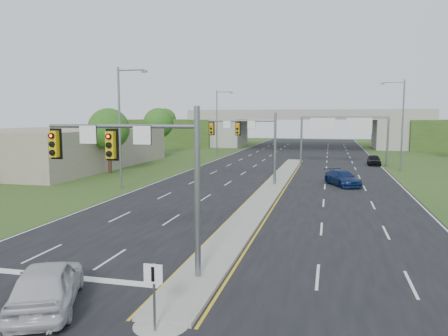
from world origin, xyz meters
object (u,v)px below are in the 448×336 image
Objects in this scene: overpass at (306,131)px; car_far_b at (343,178)px; signal_mast_near at (143,163)px; signal_mast_far at (251,136)px; car_far_c at (374,160)px; keep_right_sign at (154,286)px; car_white at (47,284)px; sign_gantry at (343,127)px.

car_far_b is at bearing -83.24° from overpass.
signal_mast_near is 1.40× the size of car_far_b.
signal_mast_far reaches higher than car_far_c.
car_far_c is (11.00, 50.83, -0.79)m from keep_right_sign.
car_far_c is (15.27, 50.03, -0.13)m from car_white.
signal_mast_near is at bearing -104.97° from car_far_c.
car_far_c is (13.26, 46.37, -4.00)m from signal_mast_near.
signal_mast_near is 0.60× the size of sign_gantry.
signal_mast_far is 25.47m from car_far_c.
sign_gantry reaches higher than car_far_b.
sign_gantry is at bearing 78.75° from signal_mast_near.
signal_mast_near is 48.40m from car_far_c.
overpass is 19.23× the size of car_far_c.
sign_gantry is at bearing 64.49° from car_far_b.
keep_right_sign is at bearing -90.00° from overpass.
car_white reaches higher than car_far_b.
car_far_c is (11.00, -33.70, -2.83)m from overpass.
signal_mast_near is 5.94m from keep_right_sign.
signal_mast_far is 55.13m from overpass.
signal_mast_far reaches higher than car_white.
car_far_c is at bearing 74.04° from signal_mast_near.
signal_mast_near is at bearing -143.37° from car_white.
sign_gantry is at bearing -127.31° from car_white.
signal_mast_near is 5.69m from car_white.
signal_mast_far reaches higher than car_far_b.
overpass reaches higher than car_far_c.
overpass is (-6.68, 35.08, -1.69)m from sign_gantry.
keep_right_sign is at bearing -63.06° from signal_mast_near.
signal_mast_near is 28.35m from car_far_b.
car_white is (-4.27, 0.80, -0.65)m from keep_right_sign.
signal_mast_far is 29.71m from keep_right_sign.
keep_right_sign is (2.26, -29.45, -3.21)m from signal_mast_far.
car_far_b is (8.59, 26.72, -3.98)m from signal_mast_near.
signal_mast_near is 1.42× the size of car_white.
overpass is 35.56m from car_far_c.
overpass reaches higher than keep_right_sign.
car_far_c is (13.26, 21.37, -4.00)m from signal_mast_far.
car_white is (-4.27, -83.73, -2.69)m from overpass.
signal_mast_near is 0.09× the size of overpass.
car_far_b is at bearing 11.35° from signal_mast_far.
keep_right_sign is at bearing -101.22° from car_far_c.
signal_mast_far is 0.09× the size of overpass.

